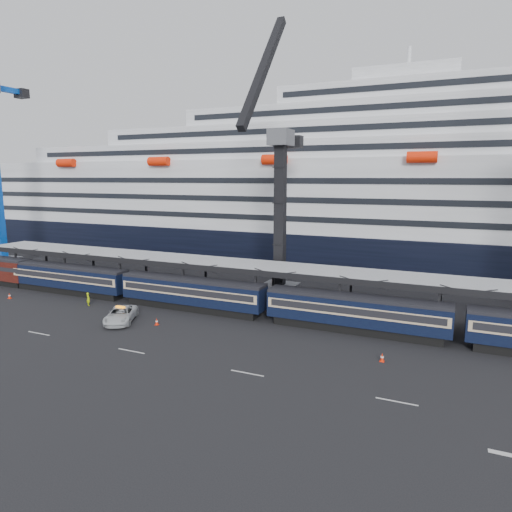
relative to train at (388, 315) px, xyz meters
name	(u,v)px	position (x,y,z in m)	size (l,w,h in m)	color
ground	(429,384)	(4.65, -10.00, -2.20)	(260.00, 260.00, 0.00)	black
train	(388,315)	(0.00, 0.00, 0.00)	(133.05, 3.00, 4.05)	black
canopy	(441,282)	(4.65, 4.00, 3.05)	(130.00, 6.25, 5.53)	#96989D
cruise_ship	(445,200)	(3.57, 35.99, 10.14)	(214.09, 28.84, 34.00)	black
crane_dark_near	(279,210)	(-15.35, 8.59, 9.73)	(4.50, 17.75, 35.08)	#47484E
pickup_truck	(121,315)	(-28.07, -7.48, -1.36)	(2.79, 6.05, 1.68)	#BABEC2
worker	(88,299)	(-36.31, -3.87, -1.35)	(0.62, 0.41, 1.70)	#B5D70B
traffic_cone_a	(9,296)	(-48.49, -5.58, -1.81)	(0.39, 0.39, 0.78)	#FC2607
traffic_cone_b	(157,322)	(-23.79, -6.68, -1.82)	(0.38, 0.38, 0.77)	#FC2607
traffic_cone_c	(382,357)	(0.52, -6.95, -1.80)	(0.40, 0.40, 0.80)	#FC2607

